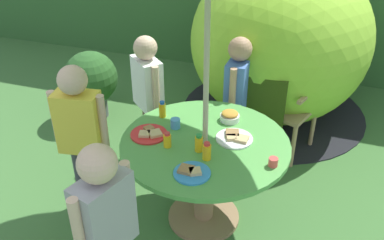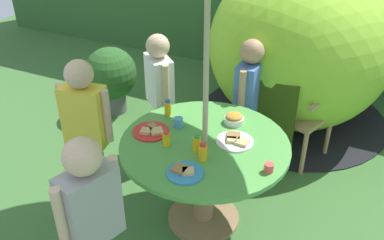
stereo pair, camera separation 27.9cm
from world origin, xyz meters
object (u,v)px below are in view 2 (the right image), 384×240
child_in_yellow_shirt (85,116)px  juice_bottle_mid_left (203,152)px  wooden_chair (305,97)px  juice_bottle_center_back (168,108)px  cup_far (269,168)px  potted_plant (111,76)px  plate_near_left (235,141)px  dome_tent (301,44)px  juice_bottle_far_left (166,138)px  snack_bowl (234,119)px  juice_bottle_near_right (197,144)px  child_in_white_shirt (159,81)px  plate_far_right (151,131)px  child_in_grey_shirt (90,206)px  child_in_blue_shirt (249,88)px  cup_near (178,122)px  garden_table (204,163)px  plate_center_front (184,172)px

child_in_yellow_shirt → juice_bottle_mid_left: (0.94, -0.05, -0.00)m
wooden_chair → juice_bottle_center_back: (-0.82, -0.99, 0.21)m
cup_far → potted_plant: bearing=148.9°
plate_near_left → juice_bottle_mid_left: bearing=-113.1°
dome_tent → juice_bottle_far_left: 1.96m
wooden_chair → potted_plant: bearing=-156.9°
snack_bowl → juice_bottle_near_right: (-0.10, -0.43, 0.02)m
child_in_white_shirt → juice_bottle_near_right: child_in_white_shirt is taller
plate_far_right → juice_bottle_far_left: size_ratio=2.37×
plate_near_left → child_in_yellow_shirt: bearing=-167.9°
juice_bottle_near_right → snack_bowl: bearing=77.2°
snack_bowl → plate_near_left: 0.25m
child_in_grey_shirt → snack_bowl: (0.37, 1.20, -0.02)m
plate_far_right → juice_bottle_mid_left: bearing=-17.0°
wooden_chair → child_in_grey_shirt: 2.22m
child_in_grey_shirt → juice_bottle_far_left: 0.75m
child_in_blue_shirt → cup_near: child_in_blue_shirt is taller
plate_near_left → juice_bottle_center_back: bearing=167.8°
garden_table → juice_bottle_center_back: juice_bottle_center_back is taller
child_in_white_shirt → juice_bottle_center_back: 0.50m
dome_tent → juice_bottle_center_back: size_ratio=15.86×
wooden_chair → juice_bottle_center_back: bearing=-110.1°
child_in_yellow_shirt → cup_far: bearing=-8.1°
potted_plant → juice_bottle_mid_left: (1.59, -1.27, 0.34)m
child_in_blue_shirt → juice_bottle_center_back: (-0.42, -0.62, 0.03)m
garden_table → snack_bowl: snack_bowl is taller
child_in_blue_shirt → juice_bottle_mid_left: size_ratio=9.23×
cup_far → snack_bowl: bearing=131.2°
snack_bowl → juice_bottle_mid_left: 0.50m
snack_bowl → plate_center_front: bearing=-95.9°
garden_table → child_in_blue_shirt: 0.86m
plate_near_left → juice_bottle_center_back: juice_bottle_center_back is taller
cup_far → cup_near: bearing=162.9°
plate_near_left → plate_far_right: size_ratio=0.99×
juice_bottle_far_left → juice_bottle_mid_left: 0.29m
juice_bottle_mid_left → cup_near: juice_bottle_mid_left is taller
wooden_chair → plate_center_front: size_ratio=4.38×
plate_far_right → juice_bottle_center_back: juice_bottle_center_back is taller
juice_bottle_center_back → cup_far: 0.93m
snack_bowl → child_in_white_shirt: bearing=158.7°
juice_bottle_far_left → cup_far: 0.70m
garden_table → dome_tent: dome_tent is taller
wooden_chair → child_in_blue_shirt: (-0.40, -0.37, 0.18)m
child_in_yellow_shirt → plate_far_right: bearing=1.9°
dome_tent → juice_bottle_center_back: bearing=-109.3°
garden_table → wooden_chair: wooden_chair is taller
child_in_blue_shirt → child_in_white_shirt: bearing=-71.5°
child_in_white_shirt → child_in_yellow_shirt: 0.78m
child_in_blue_shirt → juice_bottle_center_back: child_in_blue_shirt is taller
plate_near_left → cup_far: bearing=-36.0°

